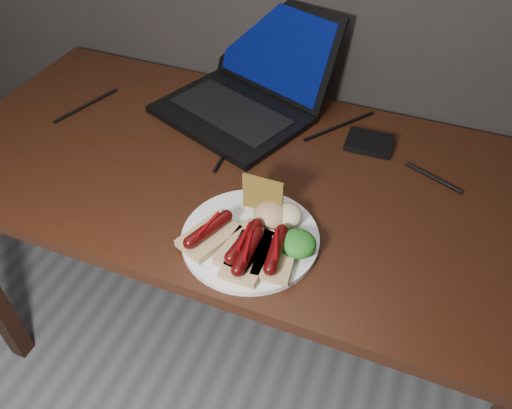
% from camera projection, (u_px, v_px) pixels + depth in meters
% --- Properties ---
extents(desk, '(1.40, 0.70, 0.75)m').
position_uv_depth(desk, '(236.00, 194.00, 1.21)').
color(desk, '#35160D').
rests_on(desk, ground).
extents(laptop, '(0.46, 0.46, 0.25)m').
position_uv_depth(laptop, '(247.00, 90.00, 1.28)').
color(laptop, black).
rests_on(laptop, desk).
extents(hard_drive, '(0.11, 0.09, 0.02)m').
position_uv_depth(hard_drive, '(370.00, 143.00, 1.19)').
color(hard_drive, black).
rests_on(hard_drive, desk).
extents(desk_cables, '(0.99, 0.37, 0.01)m').
position_uv_depth(desk_cables, '(256.00, 134.00, 1.23)').
color(desk_cables, black).
rests_on(desk_cables, desk).
extents(plate, '(0.35, 0.35, 0.01)m').
position_uv_depth(plate, '(250.00, 238.00, 0.97)').
color(plate, white).
rests_on(plate, desk).
extents(bread_sausage_left, '(0.11, 0.13, 0.04)m').
position_uv_depth(bread_sausage_left, '(209.00, 233.00, 0.95)').
color(bread_sausage_left, tan).
rests_on(bread_sausage_left, plate).
extents(bread_sausage_center, '(0.08, 0.12, 0.04)m').
position_uv_depth(bread_sausage_center, '(244.00, 245.00, 0.93)').
color(bread_sausage_center, tan).
rests_on(bread_sausage_center, plate).
extents(bread_sausage_right, '(0.08, 0.12, 0.04)m').
position_uv_depth(bread_sausage_right, '(276.00, 253.00, 0.92)').
color(bread_sausage_right, tan).
rests_on(bread_sausage_right, plate).
extents(bread_sausage_extra, '(0.07, 0.12, 0.04)m').
position_uv_depth(bread_sausage_extra, '(248.00, 255.00, 0.91)').
color(bread_sausage_extra, tan).
rests_on(bread_sausage_extra, plate).
extents(crispbread, '(0.09, 0.01, 0.08)m').
position_uv_depth(crispbread, '(263.00, 195.00, 0.99)').
color(crispbread, olive).
rests_on(crispbread, plate).
extents(salad_greens, '(0.07, 0.07, 0.04)m').
position_uv_depth(salad_greens, '(298.00, 244.00, 0.93)').
color(salad_greens, '#115616').
rests_on(salad_greens, plate).
extents(salsa_mound, '(0.07, 0.07, 0.04)m').
position_uv_depth(salsa_mound, '(271.00, 214.00, 0.99)').
color(salsa_mound, maroon).
rests_on(salsa_mound, plate).
extents(coleslaw_mound, '(0.06, 0.06, 0.04)m').
position_uv_depth(coleslaw_mound, '(286.00, 215.00, 0.99)').
color(coleslaw_mound, white).
rests_on(coleslaw_mound, plate).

